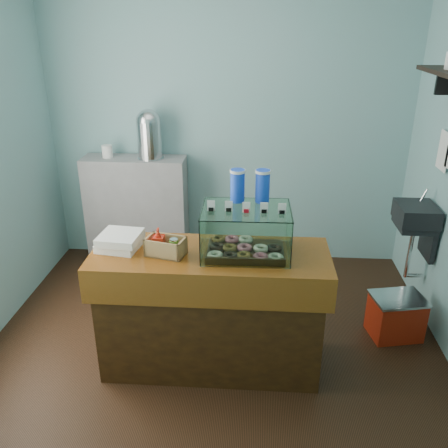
# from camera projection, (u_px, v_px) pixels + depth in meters

# --- Properties ---
(ground) EXTENTS (3.50, 3.50, 0.00)m
(ground) POSITION_uv_depth(u_px,v_px,m) (215.00, 340.00, 3.75)
(ground) COLOR black
(ground) RESTS_ON ground
(room_shell) EXTENTS (3.54, 3.04, 2.82)m
(room_shell) POSITION_uv_depth(u_px,v_px,m) (217.00, 124.00, 3.07)
(room_shell) COLOR #81BCBB
(room_shell) RESTS_ON ground
(counter) EXTENTS (1.60, 0.60, 0.90)m
(counter) POSITION_uv_depth(u_px,v_px,m) (211.00, 309.00, 3.33)
(counter) COLOR #46270D
(counter) RESTS_ON ground
(back_shelf) EXTENTS (1.00, 0.32, 1.10)m
(back_shelf) POSITION_uv_depth(u_px,v_px,m) (137.00, 211.00, 4.79)
(back_shelf) COLOR #969598
(back_shelf) RESTS_ON ground
(display_case) EXTENTS (0.58, 0.43, 0.53)m
(display_case) POSITION_uv_depth(u_px,v_px,m) (246.00, 227.00, 3.12)
(display_case) COLOR #321E0F
(display_case) RESTS_ON counter
(condiment_crate) EXTENTS (0.28, 0.21, 0.18)m
(condiment_crate) POSITION_uv_depth(u_px,v_px,m) (164.00, 246.00, 3.12)
(condiment_crate) COLOR tan
(condiment_crate) RESTS_ON counter
(pastry_boxes) EXTENTS (0.30, 0.31, 0.11)m
(pastry_boxes) POSITION_uv_depth(u_px,v_px,m) (120.00, 241.00, 3.21)
(pastry_boxes) COLOR white
(pastry_boxes) RESTS_ON counter
(coffee_urn) EXTENTS (0.26, 0.26, 0.47)m
(coffee_urn) POSITION_uv_depth(u_px,v_px,m) (149.00, 133.00, 4.45)
(coffee_urn) COLOR silver
(coffee_urn) RESTS_ON back_shelf
(red_cooler) EXTENTS (0.45, 0.37, 0.35)m
(red_cooler) POSITION_uv_depth(u_px,v_px,m) (396.00, 316.00, 3.74)
(red_cooler) COLOR #B1230E
(red_cooler) RESTS_ON ground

